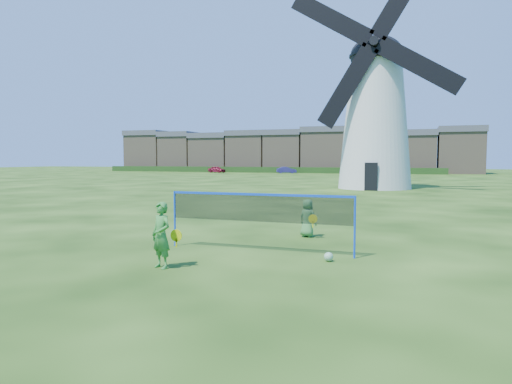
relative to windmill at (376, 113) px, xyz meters
The scene contains 10 objects.
ground 28.02m from the windmill, 92.46° to the right, with size 220.00×220.00×0.00m, color black.
windmill is the anchor object (origin of this frame).
badminton_net 28.33m from the windmill, 91.08° to the right, with size 5.05×0.05×1.55m.
player_girl 30.90m from the windmill, 93.73° to the right, with size 0.74×0.53×1.49m.
player_boy 25.79m from the windmill, 89.61° to the right, with size 0.70×0.58×1.19m.
play_ball 29.10m from the windmill, 87.11° to the right, with size 0.22×0.22×0.22m, color green.
terraced_houses 49.04m from the windmill, 114.16° to the left, with size 66.87×8.40×8.15m.
hedge 45.47m from the windmill, 120.91° to the left, with size 62.00×0.80×1.00m, color #193814.
car_left 47.26m from the windmill, 130.23° to the left, with size 1.34×3.33×1.13m, color maroon.
car_right 40.63m from the windmill, 115.95° to the left, with size 1.17×3.36×1.11m, color navy.
Camera 1 is at (4.59, -12.03, 2.45)m, focal length 32.52 mm.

